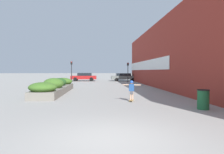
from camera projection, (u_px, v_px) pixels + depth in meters
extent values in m
plane|color=gray|center=(111.00, 139.00, 5.32)|extent=(300.00, 300.00, 0.00)
cube|color=maroon|center=(162.00, 55.00, 20.19)|extent=(0.60, 33.56, 6.93)
cube|color=white|center=(144.00, 66.00, 27.03)|extent=(0.06, 19.86, 1.20)
cube|color=slate|center=(56.00, 90.00, 16.36)|extent=(1.74, 8.83, 0.51)
ellipsoid|color=#3D6623|center=(43.00, 87.00, 12.76)|extent=(1.77, 1.65, 0.67)
ellipsoid|color=#3D6623|center=(54.00, 84.00, 15.31)|extent=(1.53, 1.50, 0.87)
ellipsoid|color=#234C1E|center=(59.00, 82.00, 17.74)|extent=(1.35, 1.36, 0.77)
ellipsoid|color=#3D6623|center=(63.00, 81.00, 19.69)|extent=(1.90, 1.56, 0.71)
cube|color=olive|center=(132.00, 100.00, 11.88)|extent=(0.44, 0.79, 0.01)
cylinder|color=beige|center=(131.00, 100.00, 12.16)|extent=(0.07, 0.07, 0.05)
cylinder|color=beige|center=(134.00, 100.00, 12.12)|extent=(0.07, 0.07, 0.05)
cylinder|color=beige|center=(129.00, 102.00, 11.65)|extent=(0.07, 0.07, 0.05)
cylinder|color=beige|center=(132.00, 102.00, 11.60)|extent=(0.07, 0.07, 0.05)
cylinder|color=tan|center=(131.00, 95.00, 11.89)|extent=(0.12, 0.12, 0.53)
cylinder|color=tan|center=(133.00, 95.00, 11.86)|extent=(0.12, 0.12, 0.53)
cube|color=#4C4C51|center=(132.00, 93.00, 11.87)|extent=(0.23, 0.21, 0.19)
cube|color=#234C8C|center=(132.00, 88.00, 11.86)|extent=(0.33, 0.23, 0.41)
cylinder|color=tan|center=(126.00, 85.00, 11.94)|extent=(0.39, 0.19, 0.07)
cylinder|color=tan|center=(137.00, 85.00, 11.77)|extent=(0.39, 0.19, 0.07)
sphere|color=tan|center=(132.00, 83.00, 11.85)|extent=(0.17, 0.17, 0.17)
sphere|color=blue|center=(132.00, 82.00, 11.85)|extent=(0.20, 0.20, 0.20)
cylinder|color=#1E5B33|center=(203.00, 100.00, 9.42)|extent=(0.53, 0.53, 0.89)
cylinder|color=black|center=(203.00, 90.00, 9.41)|extent=(0.56, 0.56, 0.05)
cube|color=slate|center=(124.00, 78.00, 35.87)|extent=(4.74, 1.82, 0.62)
cube|color=black|center=(123.00, 75.00, 35.84)|extent=(2.61, 1.60, 0.46)
cylinder|color=black|center=(132.00, 79.00, 36.83)|extent=(0.61, 0.22, 0.61)
cylinder|color=black|center=(133.00, 79.00, 35.11)|extent=(0.61, 0.22, 0.61)
cylinder|color=black|center=(116.00, 79.00, 36.64)|extent=(0.61, 0.22, 0.61)
cylinder|color=black|center=(117.00, 79.00, 34.92)|extent=(0.61, 0.22, 0.61)
cube|color=black|center=(169.00, 77.00, 36.13)|extent=(4.53, 1.76, 0.66)
cube|color=black|center=(170.00, 74.00, 36.12)|extent=(2.49, 1.55, 0.47)
cylinder|color=black|center=(163.00, 79.00, 35.21)|extent=(0.67, 0.22, 0.67)
cylinder|color=black|center=(160.00, 79.00, 36.88)|extent=(0.67, 0.22, 0.67)
cylinder|color=black|center=(178.00, 79.00, 35.39)|extent=(0.67, 0.22, 0.67)
cylinder|color=black|center=(175.00, 79.00, 37.06)|extent=(0.67, 0.22, 0.67)
cube|color=maroon|center=(84.00, 77.00, 35.60)|extent=(4.51, 1.86, 0.60)
cube|color=black|center=(85.00, 74.00, 35.60)|extent=(2.48, 1.64, 0.50)
cylinder|color=black|center=(75.00, 79.00, 34.64)|extent=(0.68, 0.22, 0.68)
cylinder|color=black|center=(76.00, 79.00, 36.41)|extent=(0.68, 0.22, 0.68)
cylinder|color=black|center=(91.00, 79.00, 34.82)|extent=(0.68, 0.22, 0.68)
cylinder|color=black|center=(92.00, 79.00, 36.59)|extent=(0.68, 0.22, 0.68)
cylinder|color=black|center=(72.00, 73.00, 31.32)|extent=(0.11, 0.11, 2.82)
cube|color=black|center=(71.00, 63.00, 31.26)|extent=(0.28, 0.20, 0.45)
sphere|color=red|center=(71.00, 62.00, 31.14)|extent=(0.15, 0.15, 0.15)
sphere|color=#2D2823|center=(71.00, 63.00, 31.14)|extent=(0.15, 0.15, 0.15)
sphere|color=#2D2823|center=(71.00, 64.00, 31.15)|extent=(0.15, 0.15, 0.15)
cylinder|color=black|center=(128.00, 74.00, 31.37)|extent=(0.11, 0.11, 2.64)
cube|color=black|center=(128.00, 64.00, 31.32)|extent=(0.28, 0.20, 0.45)
sphere|color=red|center=(128.00, 63.00, 31.19)|extent=(0.15, 0.15, 0.15)
sphere|color=#2D2823|center=(128.00, 64.00, 31.20)|extent=(0.15, 0.15, 0.15)
sphere|color=#2D2823|center=(128.00, 65.00, 31.20)|extent=(0.15, 0.15, 0.15)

